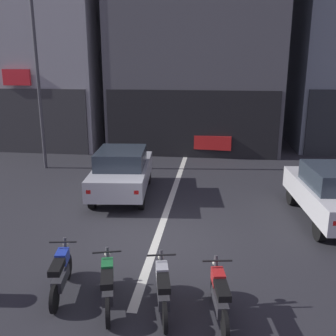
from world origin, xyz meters
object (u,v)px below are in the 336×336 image
object	(u,v)px
street_lamp	(37,64)
motorcycle_blue_row_leftmost	(61,273)
car_red_down_street	(217,133)
motorcycle_silver_row_centre	(163,288)
motorcycle_red_row_right_mid	(219,295)
car_white_parked_kerbside	(334,192)
motorcycle_green_row_left_mid	(108,284)
car_silver_crossing_near	(122,171)

from	to	relation	value
street_lamp	motorcycle_blue_row_leftmost	distance (m)	10.66
car_red_down_street	motorcycle_silver_row_centre	bearing A→B (deg)	-93.81
motorcycle_silver_row_centre	motorcycle_red_row_right_mid	bearing A→B (deg)	-4.78
street_lamp	motorcycle_red_row_right_mid	xyz separation A→B (m)	(7.48, -9.26, -3.92)
car_white_parked_kerbside	motorcycle_silver_row_centre	bearing A→B (deg)	-132.26
car_white_parked_kerbside	motorcycle_green_row_left_mid	bearing A→B (deg)	-138.42
car_silver_crossing_near	motorcycle_red_row_right_mid	world-z (taller)	car_silver_crossing_near
street_lamp	motorcycle_green_row_left_mid	distance (m)	11.35
car_silver_crossing_near	motorcycle_silver_row_centre	distance (m)	6.55
motorcycle_silver_row_centre	car_red_down_street	bearing A→B (deg)	86.19
motorcycle_red_row_right_mid	street_lamp	bearing A→B (deg)	128.96
car_silver_crossing_near	motorcycle_silver_row_centre	world-z (taller)	car_silver_crossing_near
street_lamp	motorcycle_silver_row_centre	distance (m)	11.87
motorcycle_red_row_right_mid	motorcycle_silver_row_centre	bearing A→B (deg)	175.22
motorcycle_green_row_left_mid	motorcycle_red_row_right_mid	size ratio (longest dim) A/B	0.98
motorcycle_blue_row_leftmost	motorcycle_red_row_right_mid	xyz separation A→B (m)	(3.11, -0.37, 0.00)
car_silver_crossing_near	motorcycle_green_row_left_mid	distance (m)	6.28
car_red_down_street	motorcycle_silver_row_centre	size ratio (longest dim) A/B	2.57
car_white_parked_kerbside	car_silver_crossing_near	bearing A→B (deg)	167.57
car_silver_crossing_near	car_white_parked_kerbside	size ratio (longest dim) A/B	1.00
motorcycle_green_row_left_mid	motorcycle_red_row_right_mid	bearing A→B (deg)	-2.15
car_red_down_street	motorcycle_green_row_left_mid	size ratio (longest dim) A/B	2.60
car_white_parked_kerbside	motorcycle_red_row_right_mid	xyz separation A→B (m)	(-3.23, -4.78, -0.43)
street_lamp	motorcycle_green_row_left_mid	xyz separation A→B (m)	(5.41, -9.18, -3.92)
motorcycle_blue_row_leftmost	motorcycle_silver_row_centre	bearing A→B (deg)	-7.70
car_silver_crossing_near	street_lamp	size ratio (longest dim) A/B	0.59
car_white_parked_kerbside	car_red_down_street	size ratio (longest dim) A/B	1.00
car_silver_crossing_near	motorcycle_red_row_right_mid	size ratio (longest dim) A/B	2.56
street_lamp	motorcycle_red_row_right_mid	size ratio (longest dim) A/B	4.37
street_lamp	motorcycle_blue_row_leftmost	bearing A→B (deg)	-63.78
car_silver_crossing_near	car_red_down_street	world-z (taller)	same
car_white_parked_kerbside	street_lamp	bearing A→B (deg)	157.34
car_red_down_street	street_lamp	xyz separation A→B (m)	(-7.37, -4.63, 3.49)
car_silver_crossing_near	car_red_down_street	size ratio (longest dim) A/B	1.00
motorcycle_blue_row_leftmost	motorcycle_silver_row_centre	distance (m)	2.09
motorcycle_green_row_left_mid	motorcycle_silver_row_centre	xyz separation A→B (m)	(1.04, 0.01, 0.00)
car_red_down_street	motorcycle_red_row_right_mid	size ratio (longest dim) A/B	2.56
street_lamp	motorcycle_red_row_right_mid	distance (m)	12.53
street_lamp	car_red_down_street	bearing A→B (deg)	32.17
car_red_down_street	motorcycle_red_row_right_mid	distance (m)	13.90
motorcycle_red_row_right_mid	car_silver_crossing_near	bearing A→B (deg)	117.94
motorcycle_green_row_left_mid	car_white_parked_kerbside	bearing A→B (deg)	41.58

